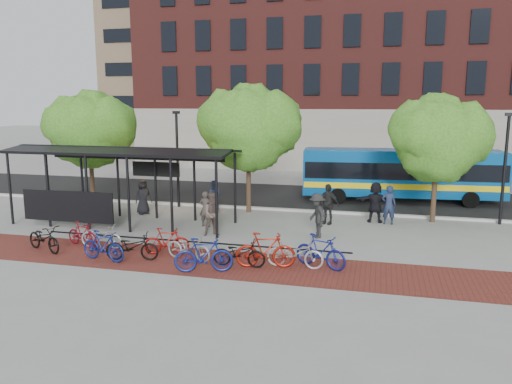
% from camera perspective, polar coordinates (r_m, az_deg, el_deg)
% --- Properties ---
extents(ground, '(160.00, 160.00, 0.00)m').
position_cam_1_polar(ground, '(22.02, 4.52, -4.51)').
color(ground, '#9E9E99').
rests_on(ground, ground).
extents(asphalt_street, '(160.00, 8.00, 0.01)m').
position_cam_1_polar(asphalt_street, '(29.75, 7.10, -0.64)').
color(asphalt_street, black).
rests_on(asphalt_street, ground).
extents(curb, '(160.00, 0.25, 0.12)m').
position_cam_1_polar(curb, '(25.85, 6.00, -2.16)').
color(curb, '#B7B7B2').
rests_on(curb, ground).
extents(brick_strip, '(24.00, 3.00, 0.01)m').
position_cam_1_polar(brick_strip, '(17.83, -4.63, -8.10)').
color(brick_strip, maroon).
rests_on(brick_strip, ground).
extents(bike_rack_rail, '(12.00, 0.05, 0.95)m').
position_cam_1_polar(bike_rack_rail, '(19.06, -7.49, -6.93)').
color(bike_rack_rail, black).
rests_on(bike_rack_rail, ground).
extents(building_brick, '(55.00, 14.00, 20.00)m').
position_cam_1_polar(building_brick, '(47.65, 22.66, 14.84)').
color(building_brick, maroon).
rests_on(building_brick, ground).
extents(building_tower, '(22.00, 22.00, 30.00)m').
position_cam_1_polar(building_tower, '(64.72, -3.81, 18.65)').
color(building_tower, '#7A664C').
rests_on(building_tower, ground).
extents(bus_shelter, '(10.60, 3.07, 3.60)m').
position_cam_1_polar(bus_shelter, '(23.73, -15.37, 3.60)').
color(bus_shelter, black).
rests_on(bus_shelter, ground).
extents(tree_a, '(4.90, 4.00, 6.18)m').
position_cam_1_polar(tree_a, '(28.84, -18.34, 7.06)').
color(tree_a, '#382619').
rests_on(tree_a, ground).
extents(tree_b, '(5.15, 4.20, 6.47)m').
position_cam_1_polar(tree_b, '(25.20, -0.63, 7.68)').
color(tree_b, '#382619').
rests_on(tree_b, ground).
extents(tree_c, '(4.66, 3.80, 5.92)m').
position_cam_1_polar(tree_c, '(24.54, 20.25, 6.02)').
color(tree_c, '#382619').
rests_on(tree_c, ground).
extents(lamp_post_left, '(0.35, 0.20, 5.12)m').
position_cam_1_polar(lamp_post_left, '(26.90, -8.97, 4.06)').
color(lamp_post_left, black).
rests_on(lamp_post_left, ground).
extents(lamp_post_right, '(0.35, 0.20, 5.12)m').
position_cam_1_polar(lamp_post_right, '(25.38, 26.56, 2.72)').
color(lamp_post_right, black).
rests_on(lamp_post_right, ground).
extents(bus, '(11.11, 3.40, 2.95)m').
position_cam_1_polar(bus, '(29.27, 16.28, 2.20)').
color(bus, '#085097').
rests_on(bus, ground).
extents(bike_0, '(2.07, 1.37, 1.03)m').
position_cam_1_polar(bike_0, '(20.63, -23.06, -4.87)').
color(bike_0, black).
rests_on(bike_0, ground).
extents(bike_1, '(1.68, 0.90, 0.97)m').
position_cam_1_polar(bike_1, '(20.83, -19.23, -4.55)').
color(bike_1, maroon).
rests_on(bike_1, ground).
extents(bike_2, '(1.78, 0.65, 0.93)m').
position_cam_1_polar(bike_2, '(20.37, -17.25, -4.83)').
color(bike_2, '#B5B5B8').
rests_on(bike_2, ground).
extents(bike_3, '(1.90, 0.86, 1.10)m').
position_cam_1_polar(bike_3, '(18.68, -17.06, -5.91)').
color(bike_3, navy).
rests_on(bike_3, ground).
extents(bike_4, '(2.00, 1.04, 1.00)m').
position_cam_1_polar(bike_4, '(18.50, -13.99, -6.08)').
color(bike_4, black).
rests_on(bike_4, ground).
extents(bike_5, '(1.74, 0.97, 1.01)m').
position_cam_1_polar(bike_5, '(18.96, -10.18, -5.52)').
color(bike_5, '#9E130E').
rests_on(bike_5, ground).
extents(bike_6, '(1.96, 1.10, 0.97)m').
position_cam_1_polar(bike_6, '(18.12, -7.69, -6.25)').
color(bike_6, '#A1A1A3').
rests_on(bike_6, ground).
extents(bike_7, '(2.05, 1.13, 1.19)m').
position_cam_1_polar(bike_7, '(16.79, -6.00, -7.18)').
color(bike_7, navy).
rests_on(bike_7, ground).
extents(bike_8, '(1.86, 0.73, 0.96)m').
position_cam_1_polar(bike_8, '(17.28, -1.94, -7.01)').
color(bike_8, black).
rests_on(bike_8, ground).
extents(bike_9, '(2.14, 1.01, 1.24)m').
position_cam_1_polar(bike_9, '(17.14, 1.09, -6.66)').
color(bike_9, '#9C1B0E').
rests_on(bike_9, ground).
extents(bike_10, '(2.00, 0.74, 1.04)m').
position_cam_1_polar(bike_10, '(17.22, 4.48, -6.96)').
color(bike_10, '#BABABD').
rests_on(bike_10, ground).
extents(bike_11, '(2.00, 1.28, 1.17)m').
position_cam_1_polar(bike_11, '(17.27, 7.39, -6.75)').
color(bike_11, navy).
rests_on(bike_11, ground).
extents(pedestrian_0, '(1.02, 1.04, 1.81)m').
position_cam_1_polar(pedestrian_0, '(25.74, -12.79, -0.50)').
color(pedestrian_0, black).
rests_on(pedestrian_0, ground).
extents(pedestrian_1, '(0.64, 0.46, 1.65)m').
position_cam_1_polar(pedestrian_1, '(22.72, -5.81, -1.93)').
color(pedestrian_1, '#403933').
rests_on(pedestrian_1, ground).
extents(pedestrian_2, '(0.90, 0.76, 1.63)m').
position_cam_1_polar(pedestrian_2, '(25.78, -4.87, -0.46)').
color(pedestrian_2, '#212D4E').
rests_on(pedestrian_2, ground).
extents(pedestrian_4, '(1.19, 0.79, 1.88)m').
position_cam_1_polar(pedestrian_4, '(23.31, 8.19, -1.37)').
color(pedestrian_4, black).
rests_on(pedestrian_4, ground).
extents(pedestrian_5, '(1.80, 0.59, 1.93)m').
position_cam_1_polar(pedestrian_5, '(24.03, 13.49, -1.14)').
color(pedestrian_5, black).
rests_on(pedestrian_5, ground).
extents(pedestrian_7, '(0.69, 0.47, 1.83)m').
position_cam_1_polar(pedestrian_7, '(23.83, 14.93, -1.43)').
color(pedestrian_7, '#1E2947').
rests_on(pedestrian_7, ground).
extents(pedestrian_8, '(1.14, 1.07, 1.86)m').
position_cam_1_polar(pedestrian_8, '(21.17, -4.89, -2.53)').
color(pedestrian_8, brown).
rests_on(pedestrian_8, ground).
extents(pedestrian_9, '(1.20, 1.40, 1.88)m').
position_cam_1_polar(pedestrian_9, '(20.92, 6.99, -2.70)').
color(pedestrian_9, '#262626').
rests_on(pedestrian_9, ground).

